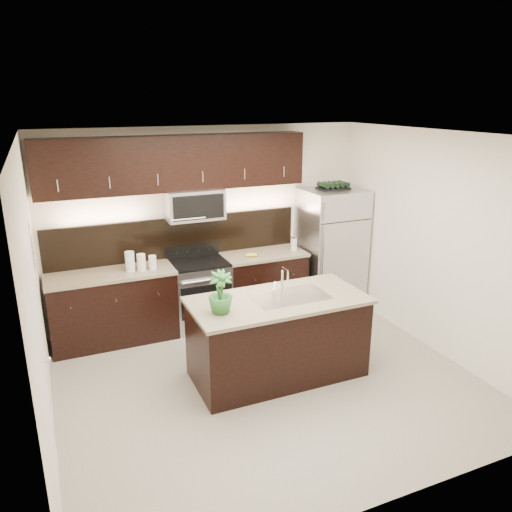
# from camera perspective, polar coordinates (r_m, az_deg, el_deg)

# --- Properties ---
(ground) EXTENTS (4.50, 4.50, 0.00)m
(ground) POSITION_cam_1_polar(r_m,az_deg,el_deg) (5.82, 1.25, -13.99)
(ground) COLOR gray
(ground) RESTS_ON ground
(room_walls) EXTENTS (4.52, 4.02, 2.71)m
(room_walls) POSITION_cam_1_polar(r_m,az_deg,el_deg) (5.06, 0.41, 2.10)
(room_walls) COLOR silver
(room_walls) RESTS_ON ground
(counter_run) EXTENTS (3.51, 0.65, 0.94)m
(counter_run) POSITION_cam_1_polar(r_m,az_deg,el_deg) (6.89, -8.06, -4.51)
(counter_run) COLOR black
(counter_run) RESTS_ON ground
(upper_fixtures) EXTENTS (3.49, 0.40, 1.66)m
(upper_fixtures) POSITION_cam_1_polar(r_m,az_deg,el_deg) (6.60, -8.82, 9.52)
(upper_fixtures) COLOR black
(upper_fixtures) RESTS_ON counter_run
(island) EXTENTS (1.96, 0.96, 0.94)m
(island) POSITION_cam_1_polar(r_m,az_deg,el_deg) (5.71, 2.48, -9.23)
(island) COLOR black
(island) RESTS_ON ground
(sink_faucet) EXTENTS (0.84, 0.50, 0.28)m
(sink_faucet) POSITION_cam_1_polar(r_m,az_deg,el_deg) (5.58, 3.89, -4.46)
(sink_faucet) COLOR silver
(sink_faucet) RESTS_ON island
(refrigerator) EXTENTS (0.86, 0.78, 1.79)m
(refrigerator) POSITION_cam_1_polar(r_m,az_deg,el_deg) (7.55, 8.49, 0.87)
(refrigerator) COLOR #B2B2B7
(refrigerator) RESTS_ON ground
(wine_rack) EXTENTS (0.44, 0.27, 0.10)m
(wine_rack) POSITION_cam_1_polar(r_m,az_deg,el_deg) (7.34, 8.82, 7.92)
(wine_rack) COLOR black
(wine_rack) RESTS_ON refrigerator
(plant) EXTENTS (0.29, 0.29, 0.44)m
(plant) POSITION_cam_1_polar(r_m,az_deg,el_deg) (5.09, -4.09, -4.19)
(plant) COLOR #296428
(plant) RESTS_ON island
(canisters) EXTENTS (0.39, 0.15, 0.26)m
(canisters) POSITION_cam_1_polar(r_m,az_deg,el_deg) (6.52, -13.28, -0.67)
(canisters) COLOR silver
(canisters) RESTS_ON counter_run
(french_press) EXTENTS (0.09, 0.09, 0.27)m
(french_press) POSITION_cam_1_polar(r_m,az_deg,el_deg) (7.22, 4.35, 1.46)
(french_press) COLOR silver
(french_press) RESTS_ON counter_run
(bananas) EXTENTS (0.19, 0.17, 0.05)m
(bananas) POSITION_cam_1_polar(r_m,az_deg,el_deg) (6.92, -0.91, 0.14)
(bananas) COLOR gold
(bananas) RESTS_ON counter_run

